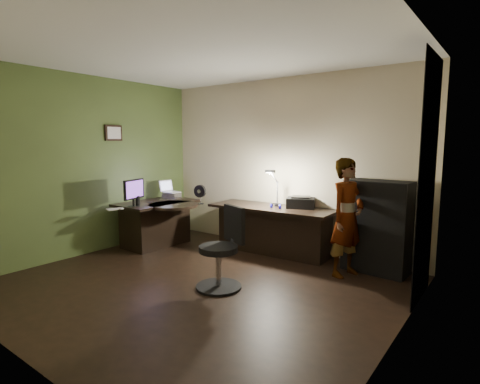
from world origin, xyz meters
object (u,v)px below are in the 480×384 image
Objects in this scene: desk_right at (271,230)px; person at (347,217)px; desk_left at (158,224)px; office_chair at (218,248)px; cabinet at (377,227)px; monitor at (133,197)px.

person is (1.28, -0.25, 0.39)m from desk_right.
office_chair is (2.00, -0.82, 0.11)m from desk_left.
monitor is (-3.23, -1.38, 0.27)m from cabinet.
person is at bearing 72.26° from office_chair.
desk_right is at bearing 119.51° from office_chair.
desk_left is 1.33× the size of office_chair.
desk_left is 2.17m from office_chair.
cabinet is (1.55, 0.12, 0.24)m from desk_right.
monitor is (-1.68, -1.26, 0.52)m from desk_right.
desk_right is 1.28× the size of person.
desk_left is 3.09m from person.
cabinet is at bearing 16.19° from desk_left.
office_chair is at bearing -123.72° from cabinet.
monitor is 0.31× the size of person.
cabinet reaches higher than desk_left.
cabinet is at bearing 6.02° from monitor.
monitor is at bearing -153.13° from cabinet.
monitor is at bearing -81.28° from desk_left.
person reaches higher than monitor.
monitor is 0.48× the size of office_chair.
office_chair is (1.94, -0.31, -0.40)m from monitor.
cabinet is 2.61× the size of monitor.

